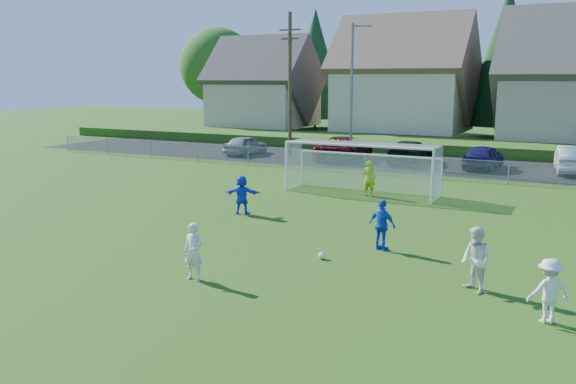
{
  "coord_description": "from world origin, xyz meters",
  "views": [
    {
      "loc": [
        10.0,
        -11.7,
        5.56
      ],
      "look_at": [
        0.0,
        8.0,
        1.4
      ],
      "focal_mm": 38.0,
      "sensor_mm": 36.0,
      "label": 1
    }
  ],
  "objects_px": {
    "player_blue_a": "(382,225)",
    "soccer_goal": "(363,160)",
    "player_white_b": "(476,260)",
    "car_f": "(572,159)",
    "player_blue_b": "(242,195)",
    "car_a": "(245,145)",
    "player_white_c": "(549,291)",
    "car_c": "(344,148)",
    "soccer_ball": "(322,256)",
    "goalkeeper": "(369,178)",
    "car_d": "(410,152)",
    "car_e": "(483,157)",
    "player_white_a": "(193,252)"
  },
  "relations": [
    {
      "from": "player_white_b",
      "to": "car_f",
      "type": "xyz_separation_m",
      "value": [
        1.37,
        23.48,
        -0.06
      ]
    },
    {
      "from": "player_white_c",
      "to": "player_blue_b",
      "type": "distance_m",
      "value": 13.83
    },
    {
      "from": "soccer_goal",
      "to": "car_f",
      "type": "bearing_deg",
      "value": 52.72
    },
    {
      "from": "car_e",
      "to": "car_f",
      "type": "bearing_deg",
      "value": -168.29
    },
    {
      "from": "goalkeeper",
      "to": "soccer_goal",
      "type": "xyz_separation_m",
      "value": [
        -0.52,
        0.55,
        0.77
      ]
    },
    {
      "from": "soccer_ball",
      "to": "player_blue_b",
      "type": "xyz_separation_m",
      "value": [
        -5.54,
        4.39,
        0.7
      ]
    },
    {
      "from": "player_white_b",
      "to": "car_e",
      "type": "bearing_deg",
      "value": 143.12
    },
    {
      "from": "player_white_c",
      "to": "car_d",
      "type": "height_order",
      "value": "player_white_c"
    },
    {
      "from": "goalkeeper",
      "to": "car_e",
      "type": "xyz_separation_m",
      "value": [
        3.35,
        11.54,
        -0.1
      ]
    },
    {
      "from": "soccer_goal",
      "to": "car_e",
      "type": "bearing_deg",
      "value": 70.64
    },
    {
      "from": "car_a",
      "to": "car_f",
      "type": "xyz_separation_m",
      "value": [
        21.7,
        1.16,
        0.12
      ]
    },
    {
      "from": "player_white_b",
      "to": "player_blue_a",
      "type": "height_order",
      "value": "player_white_b"
    },
    {
      "from": "player_white_b",
      "to": "car_f",
      "type": "relative_size",
      "value": 0.35
    },
    {
      "from": "player_white_b",
      "to": "player_white_c",
      "type": "distance_m",
      "value": 2.28
    },
    {
      "from": "soccer_ball",
      "to": "player_white_a",
      "type": "xyz_separation_m",
      "value": [
        -2.4,
        -3.39,
        0.7
      ]
    },
    {
      "from": "soccer_ball",
      "to": "goalkeeper",
      "type": "relative_size",
      "value": 0.13
    },
    {
      "from": "soccer_ball",
      "to": "player_white_c",
      "type": "relative_size",
      "value": 0.14
    },
    {
      "from": "car_c",
      "to": "player_blue_a",
      "type": "bearing_deg",
      "value": 113.76
    },
    {
      "from": "car_c",
      "to": "car_f",
      "type": "relative_size",
      "value": 1.18
    },
    {
      "from": "car_e",
      "to": "car_f",
      "type": "xyz_separation_m",
      "value": [
        4.96,
        0.6,
        0.06
      ]
    },
    {
      "from": "car_a",
      "to": "car_d",
      "type": "height_order",
      "value": "car_d"
    },
    {
      "from": "player_white_a",
      "to": "car_d",
      "type": "relative_size",
      "value": 0.31
    },
    {
      "from": "player_white_b",
      "to": "soccer_goal",
      "type": "bearing_deg",
      "value": 166.29
    },
    {
      "from": "player_blue_b",
      "to": "soccer_ball",
      "type": "bearing_deg",
      "value": 122.52
    },
    {
      "from": "player_white_a",
      "to": "goalkeeper",
      "type": "height_order",
      "value": "goalkeeper"
    },
    {
      "from": "player_white_c",
      "to": "car_e",
      "type": "distance_m",
      "value": 24.8
    },
    {
      "from": "goalkeeper",
      "to": "soccer_goal",
      "type": "distance_m",
      "value": 1.08
    },
    {
      "from": "player_white_c",
      "to": "car_c",
      "type": "xyz_separation_m",
      "value": [
        -14.71,
        24.3,
        0.05
      ]
    },
    {
      "from": "player_blue_a",
      "to": "soccer_goal",
      "type": "relative_size",
      "value": 0.23
    },
    {
      "from": "player_blue_b",
      "to": "car_d",
      "type": "distance_m",
      "value": 17.94
    },
    {
      "from": "soccer_ball",
      "to": "car_c",
      "type": "height_order",
      "value": "car_c"
    },
    {
      "from": "player_white_b",
      "to": "soccer_goal",
      "type": "height_order",
      "value": "soccer_goal"
    },
    {
      "from": "player_blue_b",
      "to": "car_a",
      "type": "distance_m",
      "value": 19.79
    },
    {
      "from": "car_f",
      "to": "soccer_goal",
      "type": "bearing_deg",
      "value": 46.11
    },
    {
      "from": "player_blue_a",
      "to": "car_d",
      "type": "relative_size",
      "value": 0.32
    },
    {
      "from": "player_blue_a",
      "to": "goalkeeper",
      "type": "height_order",
      "value": "goalkeeper"
    },
    {
      "from": "soccer_ball",
      "to": "player_white_c",
      "type": "distance_m",
      "value": 7.01
    },
    {
      "from": "player_blue_a",
      "to": "car_d",
      "type": "height_order",
      "value": "player_blue_a"
    },
    {
      "from": "car_e",
      "to": "soccer_goal",
      "type": "distance_m",
      "value": 11.69
    },
    {
      "from": "player_white_a",
      "to": "car_e",
      "type": "height_order",
      "value": "player_white_a"
    },
    {
      "from": "player_white_c",
      "to": "car_e",
      "type": "height_order",
      "value": "player_white_c"
    },
    {
      "from": "soccer_ball",
      "to": "player_white_b",
      "type": "distance_m",
      "value": 4.91
    },
    {
      "from": "goalkeeper",
      "to": "car_c",
      "type": "relative_size",
      "value": 0.29
    },
    {
      "from": "car_a",
      "to": "car_c",
      "type": "xyz_separation_m",
      "value": [
        7.49,
        0.67,
        0.11
      ]
    },
    {
      "from": "car_e",
      "to": "player_white_b",
      "type": "bearing_deg",
      "value": 103.76
    },
    {
      "from": "goalkeeper",
      "to": "car_e",
      "type": "relative_size",
      "value": 0.39
    },
    {
      "from": "player_blue_a",
      "to": "player_blue_b",
      "type": "relative_size",
      "value": 1.04
    },
    {
      "from": "car_a",
      "to": "soccer_goal",
      "type": "bearing_deg",
      "value": 143.57
    },
    {
      "from": "player_blue_a",
      "to": "car_a",
      "type": "height_order",
      "value": "player_blue_a"
    },
    {
      "from": "player_blue_b",
      "to": "car_c",
      "type": "height_order",
      "value": "player_blue_b"
    }
  ]
}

